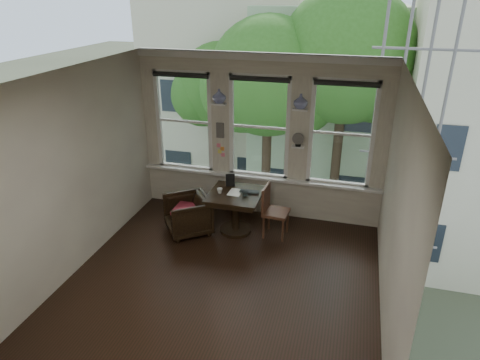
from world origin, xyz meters
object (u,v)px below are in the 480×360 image
(table, at_px, (235,212))
(laptop, at_px, (249,193))
(side_chair_right, at_px, (276,212))
(armchair_left, at_px, (188,215))
(mug, at_px, (220,191))

(table, bearing_deg, laptop, 9.11)
(table, relative_size, side_chair_right, 0.98)
(armchair_left, height_order, laptop, laptop)
(side_chair_right, distance_m, laptop, 0.57)
(side_chair_right, height_order, mug, side_chair_right)
(side_chair_right, xyz_separation_m, mug, (-0.98, -0.12, 0.33))
(side_chair_right, bearing_deg, table, 98.05)
(side_chair_right, bearing_deg, mug, 100.75)
(table, xyz_separation_m, side_chair_right, (0.72, 0.05, 0.09))
(laptop, xyz_separation_m, mug, (-0.49, -0.10, 0.03))
(armchair_left, bearing_deg, side_chair_right, 64.44)
(table, height_order, side_chair_right, side_chair_right)
(mug, bearing_deg, table, 13.90)
(armchair_left, bearing_deg, mug, 72.18)
(laptop, bearing_deg, armchair_left, -167.59)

